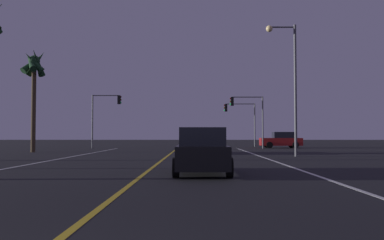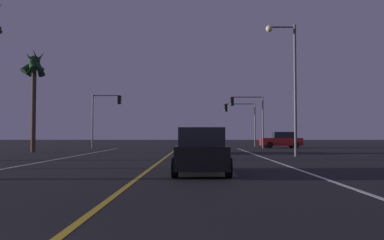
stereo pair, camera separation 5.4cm
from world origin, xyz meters
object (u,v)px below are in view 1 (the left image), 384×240
Objects in this scene: traffic_light_near_right at (247,110)px; traffic_light_near_left at (106,109)px; car_lead_same_lane at (202,152)px; car_crossing_side at (281,140)px; car_ahead_far at (205,143)px; traffic_light_far_right at (239,114)px; palm_tree_left_far at (34,71)px; street_lamp_right_far at (289,74)px.

traffic_light_near_right is 14.56m from traffic_light_near_left.
car_lead_same_lane is 27.94m from traffic_light_near_left.
car_crossing_side is 28.79m from car_lead_same_lane.
traffic_light_far_right is at bearing -15.31° from car_ahead_far.
traffic_light_near_right is 20.65m from palm_tree_left_far.
traffic_light_near_left is 1.09× the size of traffic_light_far_right.
palm_tree_left_far reaches higher than car_lead_same_lane.
car_lead_same_lane is 26.73m from traffic_light_near_right.
street_lamp_right_far reaches higher than car_crossing_side.
traffic_light_far_right is (4.89, 31.56, 2.99)m from car_lead_same_lane.
traffic_light_near_left is 0.64× the size of street_lamp_right_far.
street_lamp_right_far is 1.03× the size of palm_tree_left_far.
traffic_light_near_left is at bearing 66.39° from palm_tree_left_far.
car_crossing_side and car_lead_same_lane have the same top height.
traffic_light_near_left is (-9.98, 10.68, 3.28)m from car_ahead_far.
car_crossing_side is at bearing -160.80° from traffic_light_near_right.
car_lead_same_lane is at bearing 79.06° from traffic_light_near_right.
car_lead_same_lane is at bearing -52.00° from palm_tree_left_far.
traffic_light_near_left reaches higher than car_crossing_side.
traffic_light_near_left is 15.42m from traffic_light_far_right.
car_crossing_side is at bearing -34.98° from car_ahead_far.
palm_tree_left_far is (-19.32, 5.91, 1.20)m from street_lamp_right_far.
car_lead_same_lane is at bearing 72.07° from car_crossing_side.
car_lead_same_lane is 0.51× the size of palm_tree_left_far.
car_lead_same_lane is at bearing -69.93° from traffic_light_near_left.
traffic_light_near_left is at bearing 4.14° from car_crossing_side.
car_crossing_side is 0.49× the size of street_lamp_right_far.
traffic_light_near_left is (-9.52, 26.06, 3.28)m from car_lead_same_lane.
traffic_light_near_right is (5.04, 26.06, 3.18)m from car_lead_same_lane.
traffic_light_near_right is (-3.82, -1.33, 3.18)m from car_crossing_side.
traffic_light_far_right reaches higher than car_lead_same_lane.
palm_tree_left_far reaches higher than car_crossing_side.
traffic_light_far_right reaches higher than car_ahead_far.
traffic_light_far_right is 20.40m from street_lamp_right_far.
traffic_light_near_left reaches higher than traffic_light_near_right.
car_lead_same_lane is 0.80× the size of traffic_light_near_right.
street_lamp_right_far reaches higher than palm_tree_left_far.
traffic_light_near_right is at bearing 0.00° from traffic_light_near_left.
car_ahead_far is at bearing -7.34° from palm_tree_left_far.
car_ahead_far is at bearing -1.70° from car_lead_same_lane.
street_lamp_right_far is 20.24m from palm_tree_left_far.
car_ahead_far is 0.80× the size of traffic_light_near_right.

